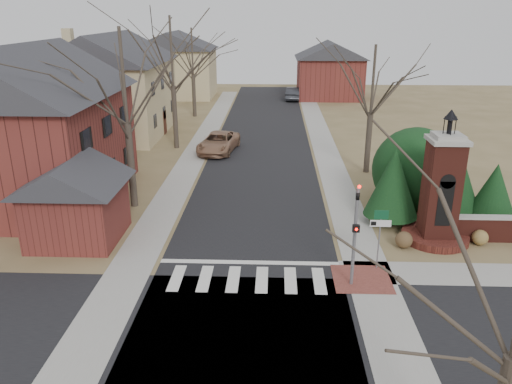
{
  "coord_description": "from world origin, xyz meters",
  "views": [
    {
      "loc": [
        1.05,
        -17.59,
        10.64
      ],
      "look_at": [
        0.16,
        6.0,
        2.03
      ],
      "focal_mm": 35.0,
      "sensor_mm": 36.0,
      "label": 1
    }
  ],
  "objects_px": {
    "brick_gate_monument": "(440,199)",
    "distant_car": "(294,93)",
    "pickup_truck": "(219,142)",
    "traffic_signal_pole": "(355,227)",
    "sign_post": "(380,228)"
  },
  "relations": [
    {
      "from": "brick_gate_monument",
      "to": "pickup_truck",
      "type": "height_order",
      "value": "brick_gate_monument"
    },
    {
      "from": "sign_post",
      "to": "pickup_truck",
      "type": "bearing_deg",
      "value": 115.45
    },
    {
      "from": "sign_post",
      "to": "pickup_truck",
      "type": "distance_m",
      "value": 20.96
    },
    {
      "from": "sign_post",
      "to": "traffic_signal_pole",
      "type": "bearing_deg",
      "value": -132.43
    },
    {
      "from": "pickup_truck",
      "to": "traffic_signal_pole",
      "type": "bearing_deg",
      "value": -60.69
    },
    {
      "from": "traffic_signal_pole",
      "to": "brick_gate_monument",
      "type": "distance_m",
      "value": 6.47
    },
    {
      "from": "traffic_signal_pole",
      "to": "sign_post",
      "type": "bearing_deg",
      "value": 47.57
    },
    {
      "from": "brick_gate_monument",
      "to": "distant_car",
      "type": "height_order",
      "value": "brick_gate_monument"
    },
    {
      "from": "pickup_truck",
      "to": "distant_car",
      "type": "xyz_separation_m",
      "value": [
        6.8,
        24.96,
        0.04
      ]
    },
    {
      "from": "sign_post",
      "to": "pickup_truck",
      "type": "xyz_separation_m",
      "value": [
        -8.99,
        18.89,
        -1.19
      ]
    },
    {
      "from": "traffic_signal_pole",
      "to": "sign_post",
      "type": "relative_size",
      "value": 1.64
    },
    {
      "from": "brick_gate_monument",
      "to": "pickup_truck",
      "type": "xyz_separation_m",
      "value": [
        -12.4,
        15.89,
        -1.4
      ]
    },
    {
      "from": "sign_post",
      "to": "distant_car",
      "type": "relative_size",
      "value": 0.56
    },
    {
      "from": "pickup_truck",
      "to": "distant_car",
      "type": "relative_size",
      "value": 1.13
    },
    {
      "from": "sign_post",
      "to": "brick_gate_monument",
      "type": "distance_m",
      "value": 4.55
    }
  ]
}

